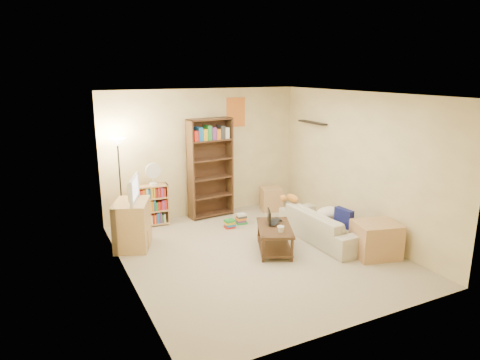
% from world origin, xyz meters
% --- Properties ---
extents(room, '(4.50, 4.54, 2.52)m').
position_xyz_m(room, '(0.00, 0.01, 1.62)').
color(room, tan).
rests_on(room, ground).
extents(sofa, '(1.81, 0.74, 0.52)m').
position_xyz_m(sofa, '(1.31, 0.00, 0.26)').
color(sofa, '#BDB99C').
rests_on(sofa, ground).
extents(navy_pillow, '(0.14, 0.35, 0.31)m').
position_xyz_m(navy_pillow, '(1.40, -0.38, 0.50)').
color(navy_pillow, '#121651').
rests_on(navy_pillow, sofa).
extents(cream_blanket, '(0.48, 0.34, 0.21)m').
position_xyz_m(cream_blanket, '(1.44, 0.05, 0.45)').
color(cream_blanket, silver).
rests_on(cream_blanket, sofa).
extents(tabby_cat, '(0.41, 0.15, 0.14)m').
position_xyz_m(tabby_cat, '(1.08, 0.69, 0.59)').
color(tabby_cat, orange).
rests_on(tabby_cat, sofa).
extents(coffee_table, '(0.85, 1.06, 0.41)m').
position_xyz_m(coffee_table, '(0.31, -0.03, 0.27)').
color(coffee_table, '#482D1B').
rests_on(coffee_table, ground).
extents(laptop, '(0.57, 0.57, 0.03)m').
position_xyz_m(laptop, '(0.42, 0.07, 0.43)').
color(laptop, black).
rests_on(laptop, coffee_table).
extents(laptop_screen, '(0.14, 0.29, 0.21)m').
position_xyz_m(laptop_screen, '(0.29, 0.13, 0.54)').
color(laptop_screen, white).
rests_on(laptop_screen, laptop).
extents(mug, '(0.22, 0.22, 0.10)m').
position_xyz_m(mug, '(0.26, -0.29, 0.47)').
color(mug, white).
rests_on(mug, coffee_table).
extents(tv_remote, '(0.07, 0.17, 0.02)m').
position_xyz_m(tv_remote, '(0.53, 0.21, 0.42)').
color(tv_remote, black).
rests_on(tv_remote, coffee_table).
extents(tv_stand, '(0.76, 0.87, 0.78)m').
position_xyz_m(tv_stand, '(-1.70, 1.14, 0.39)').
color(tv_stand, '#DEBB6C').
rests_on(tv_stand, ground).
extents(television, '(0.78, 0.60, 0.41)m').
position_xyz_m(television, '(-1.70, 1.14, 0.99)').
color(television, black).
rests_on(television, tv_stand).
extents(tall_bookshelf, '(0.90, 0.37, 1.95)m').
position_xyz_m(tall_bookshelf, '(0.06, 2.01, 1.03)').
color(tall_bookshelf, '#49321C').
rests_on(tall_bookshelf, ground).
extents(short_bookshelf, '(0.62, 0.28, 0.78)m').
position_xyz_m(short_bookshelf, '(-1.14, 2.00, 0.39)').
color(short_bookshelf, tan).
rests_on(short_bookshelf, ground).
extents(desk_fan, '(0.28, 0.16, 0.42)m').
position_xyz_m(desk_fan, '(-1.10, 1.96, 1.02)').
color(desk_fan, white).
rests_on(desk_fan, short_bookshelf).
extents(floor_lamp, '(0.29, 0.29, 1.72)m').
position_xyz_m(floor_lamp, '(-1.72, 1.83, 1.37)').
color(floor_lamp, black).
rests_on(floor_lamp, ground).
extents(side_table, '(0.51, 0.51, 0.47)m').
position_xyz_m(side_table, '(1.33, 1.82, 0.24)').
color(side_table, tan).
rests_on(side_table, ground).
extents(end_cabinet, '(0.78, 0.70, 0.55)m').
position_xyz_m(end_cabinet, '(1.63, -0.91, 0.28)').
color(end_cabinet, tan).
rests_on(end_cabinet, ground).
extents(book_stacks, '(0.49, 0.26, 0.21)m').
position_xyz_m(book_stacks, '(0.25, 1.28, 0.09)').
color(book_stacks, red).
rests_on(book_stacks, ground).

